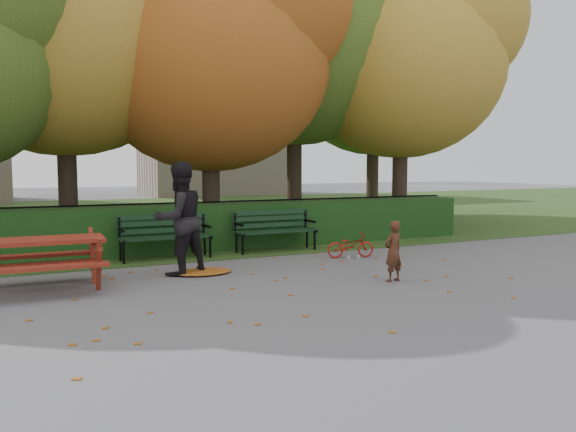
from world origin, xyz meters
name	(u,v)px	position (x,y,z in m)	size (l,w,h in m)	color
ground	(311,289)	(0.00, 0.00, 0.00)	(90.00, 90.00, 0.00)	slate
grass_strip	(133,215)	(0.00, 14.00, 0.01)	(90.00, 90.00, 0.00)	#203916
building_right	(215,102)	(8.00, 28.00, 6.00)	(9.00, 6.00, 12.00)	#B6A28D
hedge	(214,227)	(0.00, 4.50, 0.50)	(13.00, 0.90, 1.00)	black
iron_fence	(203,222)	(0.00, 5.30, 0.54)	(14.00, 0.04, 1.02)	black
tree_b	(79,11)	(-2.44, 6.75, 5.40)	(6.72, 6.40, 8.79)	black
tree_c	(225,44)	(0.83, 5.96, 4.82)	(6.30, 6.00, 8.00)	black
tree_d	(310,21)	(3.88, 7.23, 5.98)	(7.14, 6.80, 9.58)	black
tree_e	(416,52)	(6.52, 5.77, 5.08)	(6.09, 5.80, 8.16)	black
tree_g	(385,69)	(8.33, 9.76, 5.37)	(6.30, 6.00, 8.55)	black
bench_left	(165,233)	(-1.30, 3.70, 0.52)	(1.80, 0.57, 0.88)	black
bench_right	(274,227)	(1.10, 3.70, 0.52)	(1.80, 0.57, 0.88)	black
picnic_table	(38,250)	(-3.67, 1.60, 0.61)	(1.86, 1.51, 0.89)	maroon
leaf_pile	(203,272)	(-1.09, 1.86, 0.03)	(1.00, 0.69, 0.07)	brown
leaf_scatter	(301,285)	(0.00, 0.30, 0.01)	(9.00, 5.70, 0.01)	brown
child	(393,251)	(1.45, -0.10, 0.49)	(0.36, 0.23, 0.98)	#452316
adult	(180,219)	(-1.47, 1.94, 0.96)	(0.93, 0.72, 1.91)	black
bicycle	(351,245)	(2.09, 2.17, 0.25)	(0.33, 0.96, 0.50)	#A2130E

